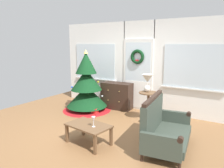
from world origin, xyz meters
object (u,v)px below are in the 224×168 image
christmas_tree (87,89)px  dresser_cabinet (117,96)px  settee_sofa (162,128)px  table_lamp (147,81)px  gift_box (95,111)px  coffee_table (89,127)px  wine_glass (93,119)px  side_table (148,101)px

christmas_tree → dresser_cabinet: size_ratio=1.90×
settee_sofa → table_lamp: (-0.83, 1.24, 0.64)m
dresser_cabinet → gift_box: bearing=-106.5°
table_lamp → settee_sofa: bearing=-56.1°
christmas_tree → coffee_table: (1.38, -1.69, -0.31)m
table_lamp → dresser_cabinet: bearing=158.9°
table_lamp → wine_glass: table_lamp is taller
table_lamp → gift_box: table_lamp is taller
side_table → gift_box: side_table is taller
dresser_cabinet → gift_box: 0.89m
christmas_tree → gift_box: 0.72m
coffee_table → wine_glass: (0.14, -0.03, 0.20)m
gift_box → settee_sofa: bearing=-21.7°
dresser_cabinet → settee_sofa: size_ratio=0.63×
dresser_cabinet → side_table: size_ratio=1.27×
settee_sofa → side_table: 1.43m
christmas_tree → wine_glass: bearing=-48.4°
settee_sofa → coffee_table: settee_sofa is taller
coffee_table → christmas_tree: bearing=129.3°
dresser_cabinet → settee_sofa: bearing=-40.5°
dresser_cabinet → wine_glass: (0.86, -2.32, 0.14)m
side_table → wine_glass: bearing=-100.2°
wine_glass → gift_box: size_ratio=1.15×
dresser_cabinet → settee_sofa: settee_sofa is taller
dresser_cabinet → gift_box: dresser_cabinet is taller
table_lamp → gift_box: 1.69m
dresser_cabinet → settee_sofa: (1.96, -1.67, -0.01)m
table_lamp → coffee_table: table_lamp is taller
settee_sofa → gift_box: settee_sofa is taller
settee_sofa → wine_glass: 1.29m
settee_sofa → side_table: (-0.77, 1.20, 0.14)m
christmas_tree → settee_sofa: bearing=-22.1°
christmas_tree → settee_sofa: (2.62, -1.07, -0.26)m
dresser_cabinet → wine_glass: dresser_cabinet is taller
dresser_cabinet → coffee_table: (0.72, -2.29, -0.06)m
settee_sofa → table_lamp: size_ratio=3.35×
christmas_tree → coffee_table: bearing=-50.7°
wine_glass → christmas_tree: bearing=131.6°
coffee_table → side_table: bearing=75.4°
dresser_cabinet → side_table: (1.19, -0.48, 0.12)m
christmas_tree → side_table: 1.86m
christmas_tree → dresser_cabinet: bearing=42.5°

